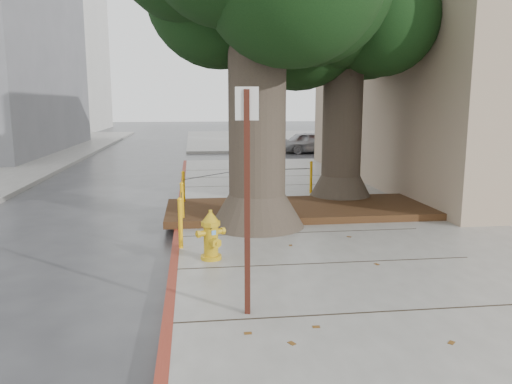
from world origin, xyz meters
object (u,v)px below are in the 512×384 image
Objects in this scene: car_silver at (312,142)px; car_red at (356,143)px; fire_hydrant at (211,235)px; signpost at (247,189)px.

car_silver is 2.39m from car_red.
fire_hydrant is 0.24× the size of car_silver.
fire_hydrant is 20.35m from car_red.
signpost is 0.79× the size of car_silver.
signpost reaches higher than car_silver.
car_silver is at bearing 71.08° from car_red.
fire_hydrant is at bearing 162.10° from car_silver.
signpost is (0.37, -2.28, 1.17)m from fire_hydrant.
car_red is (8.30, 20.70, -1.12)m from signpost.
car_red reaches higher than fire_hydrant.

